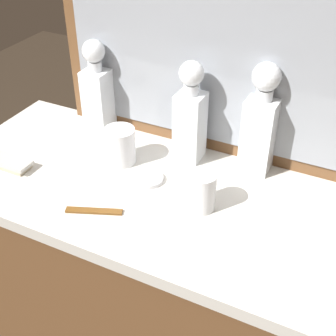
% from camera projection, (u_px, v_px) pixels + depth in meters
% --- Properties ---
extents(dresser, '(1.30, 0.54, 0.95)m').
position_uv_depth(dresser, '(168.00, 307.00, 1.51)').
color(dresser, brown).
rests_on(dresser, ground_plane).
extents(dresser_mirror, '(0.93, 0.03, 0.62)m').
position_uv_depth(dresser_mirror, '(210.00, 49.00, 1.24)').
color(dresser_mirror, brown).
rests_on(dresser_mirror, dresser).
extents(crystal_decanter_front, '(0.08, 0.08, 0.30)m').
position_uv_depth(crystal_decanter_front, '(190.00, 121.00, 1.30)').
color(crystal_decanter_front, white).
rests_on(crystal_decanter_front, dresser).
extents(crystal_decanter_rear, '(0.08, 0.08, 0.30)m').
position_uv_depth(crystal_decanter_rear, '(98.00, 95.00, 1.44)').
color(crystal_decanter_rear, white).
rests_on(crystal_decanter_rear, dresser).
extents(crystal_decanter_right, '(0.08, 0.08, 0.32)m').
position_uv_depth(crystal_decanter_right, '(260.00, 129.00, 1.26)').
color(crystal_decanter_right, white).
rests_on(crystal_decanter_right, dresser).
extents(crystal_tumbler_front, '(0.07, 0.07, 0.10)m').
position_uv_depth(crystal_tumbler_front, '(201.00, 192.00, 1.16)').
color(crystal_tumbler_front, white).
rests_on(crystal_tumbler_front, dresser).
extents(crystal_tumbler_far_left, '(0.09, 0.09, 0.11)m').
position_uv_depth(crystal_tumbler_far_left, '(120.00, 147.00, 1.33)').
color(crystal_tumbler_far_left, white).
rests_on(crystal_tumbler_far_left, dresser).
extents(silver_brush_center, '(0.14, 0.06, 0.02)m').
position_uv_depth(silver_brush_center, '(8.00, 163.00, 1.33)').
color(silver_brush_center, '#B7A88C').
rests_on(silver_brush_center, dresser).
extents(porcelain_dish, '(0.08, 0.08, 0.01)m').
position_uv_depth(porcelain_dish, '(148.00, 179.00, 1.28)').
color(porcelain_dish, silver).
rests_on(porcelain_dish, dresser).
extents(tortoiseshell_comb, '(0.14, 0.07, 0.01)m').
position_uv_depth(tortoiseshell_comb, '(94.00, 211.00, 1.17)').
color(tortoiseshell_comb, brown).
rests_on(tortoiseshell_comb, dresser).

